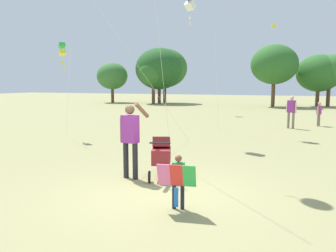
% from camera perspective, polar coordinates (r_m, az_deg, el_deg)
% --- Properties ---
extents(ground_plane, '(120.00, 120.00, 0.00)m').
position_cam_1_polar(ground_plane, '(7.19, -2.11, -11.39)').
color(ground_plane, '#938E5B').
extents(treeline_distant, '(37.01, 7.02, 6.29)m').
position_cam_1_polar(treeline_distant, '(36.38, 7.97, 9.59)').
color(treeline_distant, brown).
rests_on(treeline_distant, ground).
extents(child_with_butterfly_kite, '(0.71, 0.39, 1.02)m').
position_cam_1_polar(child_with_butterfly_kite, '(6.10, 1.72, -8.79)').
color(child_with_butterfly_kite, '#232328').
rests_on(child_with_butterfly_kite, ground).
extents(person_adult_flyer, '(0.64, 0.55, 1.89)m').
position_cam_1_polar(person_adult_flyer, '(8.03, -6.50, -1.44)').
color(person_adult_flyer, '#232328').
rests_on(person_adult_flyer, ground).
extents(stroller, '(0.75, 1.12, 1.03)m').
position_cam_1_polar(stroller, '(8.09, -1.16, -4.79)').
color(stroller, black).
rests_on(stroller, ground).
extents(kite_orange_delta, '(2.33, 4.21, 5.86)m').
position_cam_1_polar(kite_orange_delta, '(13.52, 3.78, 20.69)').
color(kite_orange_delta, black).
rests_on(kite_orange_delta, ground).
extents(kite_blue_high, '(1.79, 1.72, 4.01)m').
position_cam_1_polar(kite_blue_high, '(14.88, -17.73, 12.36)').
color(kite_blue_high, green).
rests_on(kite_blue_high, ground).
extents(person_red_shirt, '(0.27, 0.39, 1.30)m').
position_cam_1_polar(person_red_shirt, '(19.71, 24.53, 2.21)').
color(person_red_shirt, '#7F705B').
rests_on(person_red_shirt, ground).
extents(person_sitting_far, '(0.49, 0.36, 1.68)m').
position_cam_1_polar(person_sitting_far, '(18.09, 20.44, 2.72)').
color(person_sitting_far, '#7F705B').
rests_on(person_sitting_far, ground).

